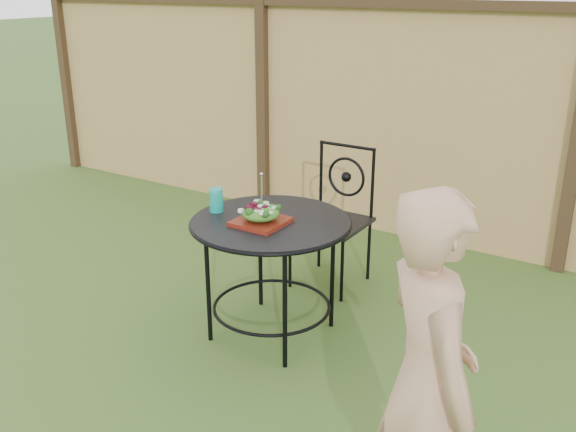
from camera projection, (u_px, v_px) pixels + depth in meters
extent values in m
plane|color=#214215|center=(239.00, 353.00, 3.65)|extent=(60.00, 60.00, 0.00)
cube|color=tan|center=(402.00, 127.00, 5.07)|extent=(8.00, 0.05, 1.80)
cube|color=black|center=(407.00, 4.00, 4.71)|extent=(8.00, 0.07, 0.07)
cube|color=black|center=(67.00, 82.00, 6.98)|extent=(0.09, 0.09, 1.90)
cube|color=black|center=(263.00, 105.00, 5.67)|extent=(0.09, 0.09, 1.90)
cylinder|color=black|center=(271.00, 222.00, 3.62)|extent=(0.90, 0.90, 0.02)
torus|color=black|center=(271.00, 223.00, 3.62)|extent=(0.92, 0.92, 0.02)
torus|color=black|center=(272.00, 306.00, 3.80)|extent=(0.70, 0.70, 0.02)
cylinder|color=black|center=(332.00, 274.00, 3.82)|extent=(0.03, 0.03, 0.71)
cylinder|color=black|center=(260.00, 255.00, 4.08)|extent=(0.03, 0.03, 0.71)
cylinder|color=black|center=(208.00, 286.00, 3.67)|extent=(0.03, 0.03, 0.71)
cylinder|color=black|center=(285.00, 309.00, 3.40)|extent=(0.03, 0.03, 0.71)
cube|color=black|center=(331.00, 223.00, 4.34)|extent=(0.46, 0.46, 0.03)
cylinder|color=black|center=(347.00, 146.00, 4.34)|extent=(0.42, 0.02, 0.02)
torus|color=black|center=(346.00, 177.00, 4.42)|extent=(0.28, 0.02, 0.28)
cylinder|color=black|center=(290.00, 258.00, 4.37)|extent=(0.02, 0.02, 0.44)
cylinder|color=black|center=(342.00, 271.00, 4.17)|extent=(0.02, 0.02, 0.44)
cylinder|color=black|center=(319.00, 239.00, 4.68)|extent=(0.02, 0.02, 0.44)
cylinder|color=black|center=(369.00, 250.00, 4.48)|extent=(0.02, 0.02, 0.44)
cylinder|color=black|center=(321.00, 175.00, 4.52)|extent=(0.02, 0.02, 0.50)
cylinder|color=black|center=(373.00, 184.00, 4.32)|extent=(0.02, 0.02, 0.50)
imported|color=tan|center=(427.00, 385.00, 2.17)|extent=(0.60, 0.61, 1.42)
cube|color=#4E0B0B|center=(261.00, 222.00, 3.55)|extent=(0.27, 0.27, 0.02)
ellipsoid|color=#235614|center=(261.00, 213.00, 3.54)|extent=(0.21, 0.21, 0.08)
cylinder|color=silver|center=(262.00, 191.00, 3.49)|extent=(0.01, 0.01, 0.18)
cylinder|color=#0EA395|center=(216.00, 200.00, 3.73)|extent=(0.08, 0.08, 0.14)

